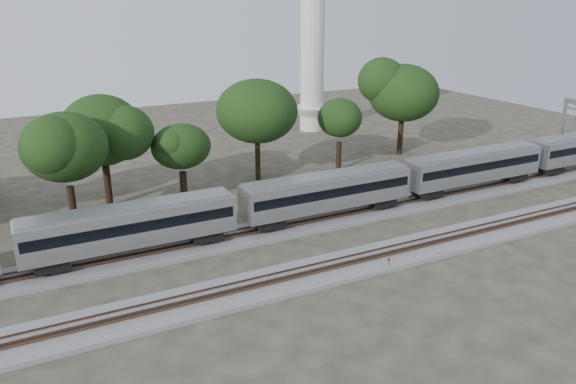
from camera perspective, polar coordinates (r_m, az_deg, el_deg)
name	(u,v)px	position (r m, az deg, el deg)	size (l,w,h in m)	color
ground	(287,258)	(50.86, -0.08, -6.74)	(160.00, 160.00, 0.00)	#383328
track_far	(260,233)	(55.70, -2.88, -4.13)	(160.00, 5.00, 0.73)	slate
track_near	(309,275)	(47.61, 2.13, -8.39)	(160.00, 5.00, 0.73)	slate
train	(474,165)	(70.09, 18.41, 2.59)	(136.99, 3.35, 4.93)	#BABDC2
switch_stand_red	(389,262)	(49.42, 10.20, -7.00)	(0.34, 0.06, 1.06)	#512D19
switch_stand_white	(439,253)	(52.40, 15.07, -5.97)	(0.27, 0.05, 0.86)	#512D19
switch_lever	(395,265)	(50.23, 10.78, -7.26)	(0.50, 0.30, 0.30)	#512D19
tree_2	(65,147)	(58.12, -21.74, 4.24)	(8.76, 8.76, 12.35)	black
tree_3	(102,130)	(64.01, -18.40, 5.97)	(8.82, 8.82, 12.43)	black
tree_4	(181,147)	(63.99, -10.81, 4.54)	(6.55, 6.55, 9.23)	black
tree_5	(257,111)	(70.06, -3.18, 8.20)	(9.06, 9.06, 12.78)	black
tree_6	(340,118)	(74.78, 5.28, 7.49)	(7.31, 7.31, 10.31)	black
tree_7	(403,93)	(83.95, 11.62, 9.83)	(9.29, 9.29, 13.09)	black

